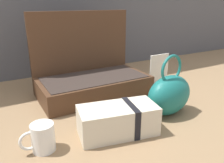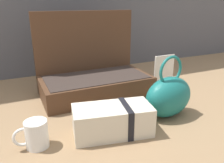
% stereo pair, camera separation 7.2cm
% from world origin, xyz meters
% --- Properties ---
extents(ground_plane, '(6.00, 6.00, 0.00)m').
position_xyz_m(ground_plane, '(0.00, 0.00, 0.00)').
color(ground_plane, '#8C6D4C').
extents(open_suitcase, '(0.51, 0.28, 0.39)m').
position_xyz_m(open_suitcase, '(-0.04, 0.15, 0.09)').
color(open_suitcase, '#4C301E').
rests_on(open_suitcase, ground_plane).
extents(teal_pouch_handbag, '(0.22, 0.15, 0.24)m').
position_xyz_m(teal_pouch_handbag, '(0.14, -0.20, 0.08)').
color(teal_pouch_handbag, '#196B66').
rests_on(teal_pouch_handbag, ground_plane).
extents(cream_toiletry_bag, '(0.28, 0.17, 0.10)m').
position_xyz_m(cream_toiletry_bag, '(-0.11, -0.23, 0.05)').
color(cream_toiletry_bag, beige).
rests_on(cream_toiletry_bag, ground_plane).
extents(coffee_mug, '(0.11, 0.07, 0.09)m').
position_xyz_m(coffee_mug, '(-0.36, -0.20, 0.04)').
color(coffee_mug, white).
rests_on(coffee_mug, ground_plane).
extents(info_card_left, '(0.12, 0.01, 0.16)m').
position_xyz_m(info_card_left, '(0.35, 0.11, 0.08)').
color(info_card_left, white).
rests_on(info_card_left, ground_plane).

